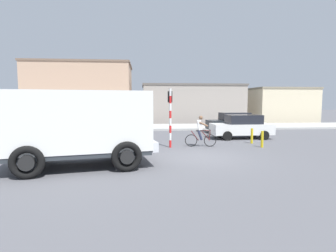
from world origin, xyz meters
TOP-DOWN VIEW (x-y plane):
  - ground_plane at (0.00, 0.00)m, footprint 120.00×120.00m
  - sidewalk_far at (0.00, 13.49)m, footprint 80.00×5.00m
  - truck_foreground at (-4.99, -1.20)m, footprint 5.79×3.59m
  - cyclist at (0.57, 2.87)m, footprint 1.73×0.51m
  - traffic_light_pole at (-1.12, 2.82)m, footprint 0.24×0.43m
  - car_red_near at (4.05, 5.83)m, footprint 4.02×1.92m
  - car_white_mid at (-6.98, 8.02)m, footprint 4.15×2.18m
  - car_far_side at (4.58, 9.17)m, footprint 4.13×2.13m
  - pedestrian_near_kerb at (-2.96, 8.51)m, footprint 0.34×0.22m
  - bollard_near at (3.87, 2.30)m, footprint 0.14×0.14m
  - bollard_far at (3.87, 3.70)m, footprint 0.14×0.14m
  - building_corner_left at (-9.32, 19.56)m, footprint 10.90×7.27m
  - building_mid_block at (3.31, 21.36)m, footprint 11.87×7.46m
  - building_corner_right at (14.43, 20.97)m, footprint 7.28×6.72m

SIDE VIEW (x-z plane):
  - ground_plane at x=0.00m, z-range 0.00..0.00m
  - sidewalk_far at x=0.00m, z-range 0.00..0.16m
  - bollard_near at x=3.87m, z-range 0.00..0.90m
  - bollard_far at x=3.87m, z-range 0.00..0.90m
  - car_red_near at x=4.05m, z-range 0.02..1.62m
  - car_white_mid at x=-6.98m, z-range 0.02..1.62m
  - car_far_side at x=4.58m, z-range 0.02..1.62m
  - pedestrian_near_kerb at x=-2.96m, z-range 0.04..1.66m
  - cyclist at x=0.57m, z-range 0.00..1.72m
  - truck_foreground at x=-4.99m, z-range 0.22..3.12m
  - building_corner_right at x=14.43m, z-range 0.00..4.13m
  - traffic_light_pole at x=-1.12m, z-range 0.47..3.67m
  - building_mid_block at x=3.31m, z-range 0.00..4.46m
  - building_corner_left at x=-9.32m, z-range 0.00..6.63m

